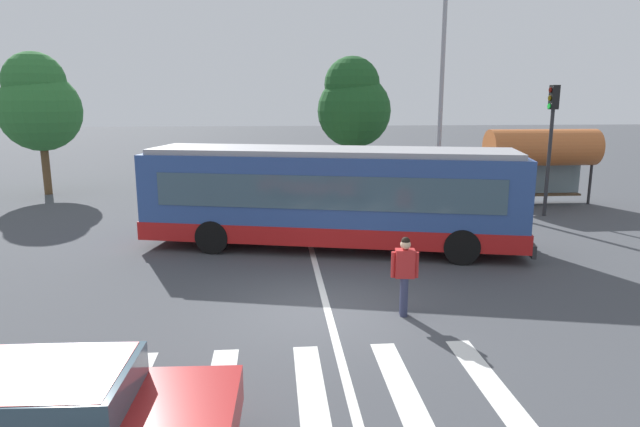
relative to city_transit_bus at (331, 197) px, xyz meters
name	(u,v)px	position (x,y,z in m)	size (l,w,h in m)	color
ground_plane	(324,310)	(-0.71, -5.08, -1.59)	(160.00, 160.00, 0.00)	#424449
city_transit_bus	(331,197)	(0.00, 0.00, 0.00)	(11.76, 5.22, 3.06)	black
pedestrian_crossing_street	(405,272)	(0.96, -5.51, -0.62)	(0.58, 0.31, 1.72)	#333856
foreground_sedan	(48,415)	(-4.54, -10.04, -0.82)	(4.57, 2.01, 1.35)	black
parked_car_charcoal	(220,174)	(-4.39, 11.44, -0.82)	(1.93, 4.53, 1.35)	black
parked_car_black	(274,173)	(-1.68, 11.61, -0.82)	(1.91, 4.52, 1.35)	black
parked_car_champagne	(329,174)	(1.09, 11.10, -0.82)	(1.95, 4.54, 1.35)	black
traffic_light_far_corner	(551,130)	(8.85, 3.92, 1.76)	(0.33, 0.32, 5.01)	#28282B
bus_stop_shelter	(542,149)	(9.64, 6.08, 0.83)	(4.69, 1.54, 3.25)	#28282B
twin_arm_street_lamp	(443,56)	(5.73, 7.90, 4.71)	(5.20, 0.32, 10.34)	#939399
background_tree_left	(39,103)	(-12.55, 10.75, 2.72)	(3.73, 3.73, 6.64)	brown
background_tree_right	(353,103)	(2.92, 15.30, 2.65)	(4.20, 4.20, 6.85)	brown
crosswalk_painted_stripes	(312,393)	(-1.22, -8.49, -1.58)	(6.25, 3.26, 0.01)	silver
lane_center_line	(320,280)	(-0.62, -3.08, -1.58)	(0.16, 24.00, 0.01)	silver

